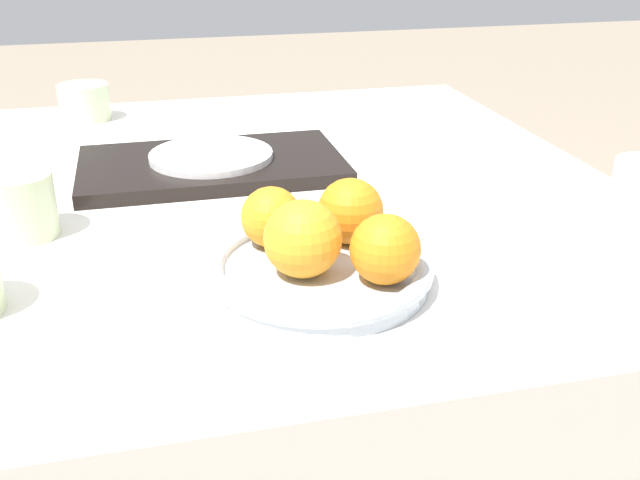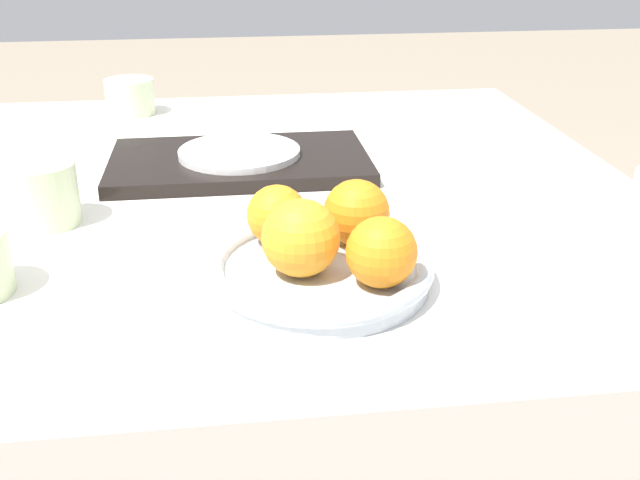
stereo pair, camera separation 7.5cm
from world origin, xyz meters
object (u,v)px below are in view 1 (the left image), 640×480
(orange_1, at_px, (350,211))
(side_plate, at_px, (211,155))
(cup_3, at_px, (20,206))
(cup_2, at_px, (84,102))
(orange_0, at_px, (303,239))
(serving_tray, at_px, (212,165))
(orange_3, at_px, (271,217))
(fruit_platter, at_px, (320,270))
(orange_2, at_px, (385,249))

(orange_1, xyz_separation_m, side_plate, (-0.12, 0.33, -0.03))
(side_plate, relative_size, cup_3, 2.21)
(orange_1, distance_m, cup_2, 0.74)
(orange_0, relative_size, cup_3, 0.97)
(orange_0, relative_size, side_plate, 0.44)
(serving_tray, bearing_deg, orange_3, -84.30)
(fruit_platter, xyz_separation_m, cup_3, (-0.31, 0.20, 0.02))
(orange_1, relative_size, serving_tray, 0.19)
(orange_0, bearing_deg, orange_1, 44.11)
(orange_1, relative_size, cup_3, 0.89)
(serving_tray, height_order, side_plate, side_plate)
(serving_tray, bearing_deg, cup_3, -143.58)
(side_plate, bearing_deg, orange_3, -84.30)
(serving_tray, bearing_deg, side_plate, 0.00)
(orange_2, xyz_separation_m, serving_tray, (-0.12, 0.43, -0.05))
(orange_0, height_order, side_plate, orange_0)
(orange_3, xyz_separation_m, serving_tray, (-0.03, 0.32, -0.04))
(orange_3, relative_size, serving_tray, 0.17)
(fruit_platter, xyz_separation_m, serving_tray, (-0.07, 0.38, -0.01))
(serving_tray, distance_m, cup_3, 0.30)
(orange_3, xyz_separation_m, side_plate, (-0.03, 0.32, -0.03))
(orange_1, distance_m, cup_3, 0.39)
(serving_tray, distance_m, cup_2, 0.39)
(orange_3, height_order, cup_3, orange_3)
(orange_1, bearing_deg, orange_2, -85.98)
(orange_1, xyz_separation_m, orange_3, (-0.08, 0.01, -0.00))
(orange_1, distance_m, serving_tray, 0.35)
(fruit_platter, relative_size, orange_2, 3.35)
(side_plate, distance_m, cup_3, 0.30)
(serving_tray, bearing_deg, orange_0, -82.88)
(orange_3, bearing_deg, orange_1, -7.47)
(orange_2, distance_m, cup_3, 0.44)
(orange_0, relative_size, cup_2, 0.87)
(orange_0, xyz_separation_m, cup_2, (-0.24, 0.74, -0.03))
(serving_tray, height_order, cup_2, cup_2)
(orange_3, height_order, cup_2, orange_3)
(fruit_platter, bearing_deg, orange_2, -41.98)
(fruit_platter, xyz_separation_m, cup_2, (-0.26, 0.72, 0.02))
(orange_2, bearing_deg, fruit_platter, 138.02)
(cup_3, bearing_deg, orange_1, -22.99)
(fruit_platter, relative_size, orange_1, 3.24)
(orange_0, relative_size, serving_tray, 0.21)
(serving_tray, xyz_separation_m, cup_2, (-0.19, 0.34, 0.02))
(orange_2, height_order, side_plate, orange_2)
(cup_2, distance_m, cup_3, 0.52)
(orange_1, bearing_deg, side_plate, 109.50)
(orange_1, distance_m, orange_3, 0.09)
(orange_3, distance_m, side_plate, 0.32)
(orange_0, distance_m, serving_tray, 0.40)
(fruit_platter, relative_size, cup_2, 2.60)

